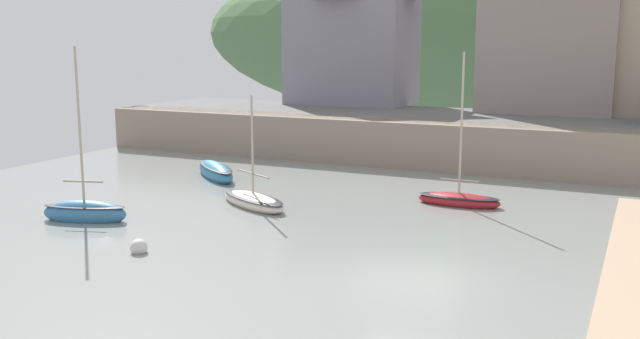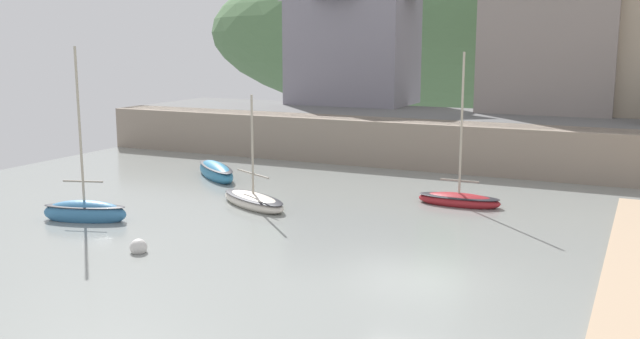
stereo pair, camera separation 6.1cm
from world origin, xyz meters
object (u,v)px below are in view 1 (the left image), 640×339
Objects in this scene: sailboat_far_left at (85,212)px; sailboat_nearest_shore at (216,171)px; mooring_buoy at (139,247)px; waterfront_building_left at (353,35)px; sailboat_blue_trim at (253,200)px; sailboat_tall_mast at (459,199)px; waterfront_building_centre at (551,20)px.

sailboat_far_left is 1.63× the size of sailboat_nearest_shore.
mooring_buoy is (4.37, -2.31, -0.18)m from sailboat_far_left.
sailboat_blue_trim is (3.87, -19.55, -6.62)m from waterfront_building_left.
waterfront_building_left reaches higher than mooring_buoy.
sailboat_far_left reaches higher than mooring_buoy.
sailboat_nearest_shore is at bearing 176.04° from sailboat_tall_mast.
waterfront_building_centre is (12.40, 0.00, 0.84)m from waterfront_building_left.
sailboat_tall_mast is (7.40, 3.69, 0.02)m from sailboat_blue_trim.
waterfront_building_left is at bearing 124.80° from sailboat_tall_mast.
sailboat_blue_trim is 6.95m from mooring_buoy.
sailboat_blue_trim is 1.14× the size of sailboat_nearest_shore.
sailboat_far_left is at bearing 152.14° from mooring_buoy.
sailboat_far_left is at bearing -145.41° from sailboat_tall_mast.
sailboat_blue_trim is at bearing -113.59° from waterfront_building_centre.
waterfront_building_left reaches higher than sailboat_blue_trim.
sailboat_tall_mast is (-1.14, -15.86, -7.44)m from waterfront_building_centre.
sailboat_far_left is 9.05m from sailboat_nearest_shore.
waterfront_building_left reaches higher than sailboat_nearest_shore.
sailboat_blue_trim reaches higher than sailboat_nearest_shore.
waterfront_building_left is 1.90× the size of sailboat_blue_trim.
waterfront_building_left is 21.00m from sailboat_blue_trim.
waterfront_building_centre is at bearing 72.05° from mooring_buoy.
sailboat_tall_mast reaches higher than sailboat_blue_trim.
sailboat_tall_mast is 14.46m from sailboat_far_left.
waterfront_building_centre reaches higher than sailboat_far_left.
waterfront_building_left is 1.40× the size of sailboat_tall_mast.
sailboat_nearest_shore is at bearing 164.97° from sailboat_blue_trim.
sailboat_nearest_shore is 7.39× the size of mooring_buoy.
mooring_buoy is at bearing -81.80° from waterfront_building_left.
mooring_buoy is (-8.58, -26.50, -7.53)m from waterfront_building_centre.
mooring_buoy is at bearing -125.56° from sailboat_tall_mast.
waterfront_building_centre is at bearing 94.57° from sailboat_blue_trim.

